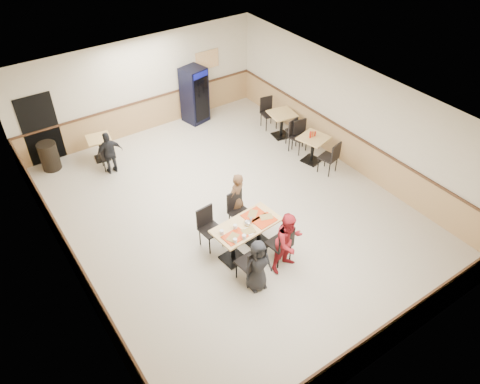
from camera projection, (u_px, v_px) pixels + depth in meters
ground at (231, 213)px, 11.95m from camera, size 10.00×10.00×0.00m
room_shell at (233, 130)px, 14.02m from camera, size 10.00×10.00×10.00m
main_table at (246, 234)px, 10.54m from camera, size 1.62×0.92×0.83m
main_chairs at (244, 236)px, 10.53m from camera, size 1.55×1.95×1.05m
diner_woman_left at (258, 265)px, 9.67m from camera, size 0.67×0.47×1.28m
diner_woman_right at (289, 242)px, 10.05m from camera, size 0.78×0.63×1.51m
diner_man_opposite at (236, 199)px, 11.26m from camera, size 0.60×0.48×1.43m
lone_diner at (110, 153)px, 12.95m from camera, size 0.76×0.34×1.28m
tabletop_clutter at (248, 225)px, 10.31m from camera, size 1.37×0.76×0.12m
side_table_near at (313, 145)px, 13.43m from camera, size 0.92×0.92×0.81m
side_table_near_chair_south at (328, 157)px, 13.03m from camera, size 0.58×0.58×1.02m
side_table_near_chair_north at (298, 136)px, 13.87m from camera, size 0.58×0.58×1.02m
side_table_far at (282, 121)px, 14.52m from camera, size 0.87×0.87×0.81m
side_table_far_chair_south at (295, 131)px, 14.12m from camera, size 0.55×0.55×1.03m
side_table_far_chair_north at (269, 113)px, 14.96m from camera, size 0.55×0.55×1.03m
condiment_caddy at (312, 134)px, 13.23m from camera, size 0.23×0.06×0.20m
back_table at (100, 145)px, 13.57m from camera, size 0.76×0.76×0.71m
back_table_chair_lone at (108, 155)px, 13.22m from camera, size 0.48×0.48×0.90m
pepsi_cooler at (195, 95)px, 15.07m from camera, size 0.82×0.82×1.83m
trash_bin at (49, 156)px, 13.22m from camera, size 0.52×0.52×0.82m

